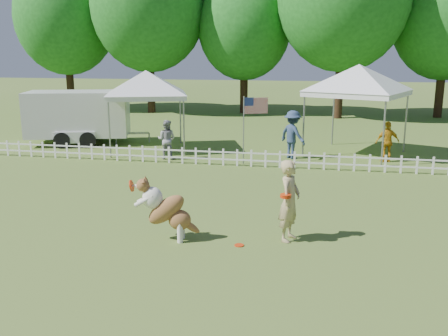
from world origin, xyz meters
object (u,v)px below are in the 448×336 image
cargo_trailer (79,117)px  spectator_b (293,135)px  dog (167,210)px  spectator_c (387,142)px  frisbee_on_turf (239,245)px  canopy_tent_left (147,112)px  spectator_a (167,140)px  handler (290,201)px  canopy_tent_right (357,111)px  flag_pole (244,131)px

cargo_trailer → spectator_b: (9.33, -1.29, -0.26)m
dog → spectator_c: size_ratio=0.91×
frisbee_on_turf → spectator_b: (0.50, 9.00, 0.89)m
canopy_tent_left → spectator_a: canopy_tent_left is taller
frisbee_on_turf → spectator_c: spectator_c is taller
handler → spectator_c: bearing=-3.2°
canopy_tent_right → spectator_c: 1.88m
canopy_tent_right → cargo_trailer: bearing=-158.1°
canopy_tent_right → flag_pole: canopy_tent_right is taller
spectator_c → spectator_a: bearing=-8.6°
canopy_tent_left → canopy_tent_right: size_ratio=0.93×
cargo_trailer → spectator_c: (12.74, -1.25, -0.42)m
spectator_a → spectator_b: (4.60, 1.04, 0.17)m
spectator_b → canopy_tent_right: bearing=-110.1°
spectator_a → frisbee_on_turf: bearing=120.2°
cargo_trailer → spectator_a: (4.73, -2.33, -0.43)m
frisbee_on_turf → handler: bearing=28.8°
cargo_trailer → dog: bearing=-71.6°
handler → spectator_b: (-0.48, 8.47, 0.03)m
spectator_b → handler: bearing=135.1°
spectator_c → dog: bearing=42.5°
dog → spectator_c: bearing=52.4°
spectator_a → canopy_tent_right: bearing=-158.7°
handler → spectator_a: handler is taller
cargo_trailer → flag_pole: flag_pole is taller
spectator_a → spectator_b: bearing=-164.2°
handler → frisbee_on_turf: handler is taller
canopy_tent_right → flag_pole: bearing=-124.6°
canopy_tent_right → spectator_a: 7.38m
frisbee_on_turf → flag_pole: (-1.14, 7.63, 1.20)m
canopy_tent_left → spectator_a: bearing=-69.3°
spectator_b → dog: bearing=119.0°
canopy_tent_right → dog: bearing=-91.2°
canopy_tent_right → spectator_a: canopy_tent_right is taller
spectator_a → spectator_c: (8.02, 1.08, 0.01)m
handler → spectator_a: 8.99m
flag_pole → spectator_b: 2.17m
spectator_a → spectator_c: size_ratio=0.99×
cargo_trailer → spectator_a: size_ratio=3.59×
canopy_tent_right → spectator_b: bearing=-129.8°
dog → handler: bearing=5.2°
dog → spectator_b: size_ratio=0.75×
spectator_b → spectator_c: bearing=-137.5°
handler → canopy_tent_left: (-6.38, 8.99, 0.70)m
handler → spectator_a: (-5.08, 7.42, -0.14)m
flag_pole → canopy_tent_right: bearing=10.1°
canopy_tent_left → flag_pole: canopy_tent_left is taller
canopy_tent_left → cargo_trailer: (-3.43, 0.76, -0.41)m
handler → cargo_trailer: bearing=61.0°
canopy_tent_right → flag_pole: (-3.99, -2.63, -0.49)m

